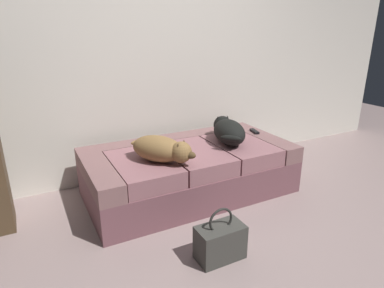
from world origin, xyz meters
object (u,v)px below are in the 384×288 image
couch (189,170)px  dog_tan (162,149)px  tv_remote (254,131)px  dog_dark (228,131)px  handbag (220,242)px

couch → dog_tan: dog_tan is taller
tv_remote → couch: bearing=-160.0°
couch → dog_dark: 0.52m
couch → handbag: size_ratio=4.91×
handbag → dog_dark: bearing=54.7°
couch → handbag: bearing=-105.1°
dog_dark → handbag: bearing=-125.3°
couch → handbag: 0.98m
tv_remote → dog_dark: bearing=-150.6°
dog_dark → handbag: dog_dark is taller
couch → tv_remote: bearing=6.9°
couch → dog_dark: bearing=-3.3°
tv_remote → handbag: size_ratio=0.40×
couch → handbag: couch is taller
dog_tan → handbag: size_ratio=1.47×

